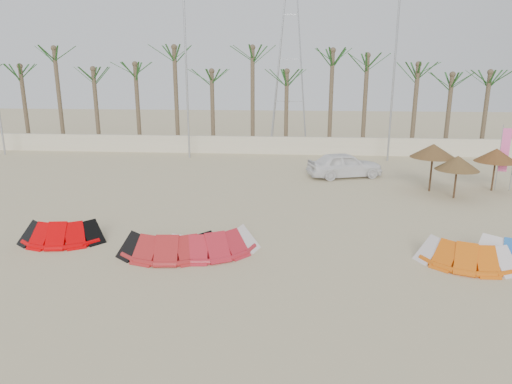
# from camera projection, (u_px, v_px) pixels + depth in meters

# --- Properties ---
(ground) EXTENTS (120.00, 120.00, 0.00)m
(ground) POSITION_uv_depth(u_px,v_px,m) (238.00, 289.00, 13.14)
(ground) COLOR #BEB087
(ground) RESTS_ON ground
(boundary_wall) EXTENTS (60.00, 0.30, 1.30)m
(boundary_wall) POSITION_uv_depth(u_px,v_px,m) (274.00, 145.00, 34.15)
(boundary_wall) COLOR beige
(boundary_wall) RESTS_ON ground
(palm_line) EXTENTS (52.00, 4.00, 7.70)m
(palm_line) POSITION_uv_depth(u_px,v_px,m) (285.00, 65.00, 34.03)
(palm_line) COLOR brown
(palm_line) RESTS_ON ground
(lamp_b) EXTENTS (1.25, 0.14, 11.00)m
(lamp_b) POSITION_uv_depth(u_px,v_px,m) (187.00, 75.00, 31.38)
(lamp_b) COLOR #A5A8AD
(lamp_b) RESTS_ON ground
(lamp_c) EXTENTS (1.25, 0.14, 11.00)m
(lamp_c) POSITION_uv_depth(u_px,v_px,m) (394.00, 75.00, 30.24)
(lamp_c) COLOR #A5A8AD
(lamp_c) RESTS_ON ground
(pylon) EXTENTS (3.00, 3.00, 14.00)m
(pylon) POSITION_uv_depth(u_px,v_px,m) (288.00, 142.00, 40.01)
(pylon) COLOR #A5A8AD
(pylon) RESTS_ON ground
(kite_red_left) EXTENTS (3.11, 1.85, 0.90)m
(kite_red_left) POSITION_uv_depth(u_px,v_px,m) (65.00, 230.00, 16.79)
(kite_red_left) COLOR #D10003
(kite_red_left) RESTS_ON ground
(kite_red_mid) EXTENTS (3.47, 1.76, 0.90)m
(kite_red_mid) POSITION_uv_depth(u_px,v_px,m) (172.00, 242.00, 15.60)
(kite_red_mid) COLOR #AA1E20
(kite_red_mid) RESTS_ON ground
(kite_red_right) EXTENTS (3.66, 2.67, 0.90)m
(kite_red_right) POSITION_uv_depth(u_px,v_px,m) (215.00, 240.00, 15.80)
(kite_red_right) COLOR red
(kite_red_right) RESTS_ON ground
(kite_orange) EXTENTS (3.30, 2.32, 0.90)m
(kite_orange) POSITION_uv_depth(u_px,v_px,m) (463.00, 251.00, 14.81)
(kite_orange) COLOR #DF5D0C
(kite_orange) RESTS_ON ground
(parasol_left) EXTENTS (2.28, 2.28, 2.48)m
(parasol_left) POSITION_uv_depth(u_px,v_px,m) (433.00, 151.00, 23.22)
(parasol_left) COLOR #4C331E
(parasol_left) RESTS_ON ground
(parasol_mid) EXTENTS (2.09, 2.09, 2.12)m
(parasol_mid) POSITION_uv_depth(u_px,v_px,m) (458.00, 163.00, 22.02)
(parasol_mid) COLOR #4C331E
(parasol_mid) RESTS_ON ground
(parasol_right) EXTENTS (2.12, 2.12, 2.23)m
(parasol_right) POSITION_uv_depth(u_px,v_px,m) (496.00, 155.00, 23.40)
(parasol_right) COLOR #4C331E
(parasol_right) RESTS_ON ground
(flag_pink) EXTENTS (0.45, 0.13, 3.44)m
(flag_pink) POSITION_uv_depth(u_px,v_px,m) (503.00, 152.00, 23.45)
(flag_pink) COLOR #A5A8AD
(flag_pink) RESTS_ON ground
(car) EXTENTS (4.67, 2.98, 1.48)m
(car) POSITION_uv_depth(u_px,v_px,m) (345.00, 165.00, 26.68)
(car) COLOR white
(car) RESTS_ON ground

